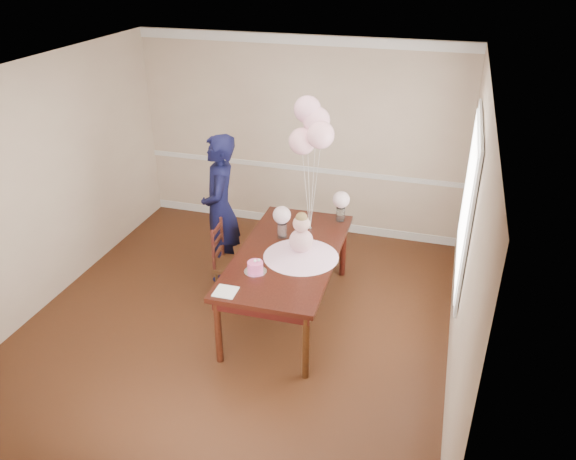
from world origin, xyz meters
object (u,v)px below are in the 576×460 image
at_px(birthday_cake, 255,267).
at_px(woman, 220,209).
at_px(dining_chair_seat, 234,265).
at_px(dining_table_top, 288,254).

relative_size(birthday_cake, woman, 0.09).
height_order(birthday_cake, dining_chair_seat, birthday_cake).
height_order(dining_table_top, dining_chair_seat, dining_table_top).
height_order(dining_chair_seat, woman, woman).
relative_size(dining_chair_seat, woman, 0.22).
bearing_deg(birthday_cake, woman, 127.93).
bearing_deg(dining_chair_seat, woman, 122.87).
height_order(dining_table_top, birthday_cake, birthday_cake).
distance_m(birthday_cake, dining_chair_seat, 0.93).
height_order(dining_table_top, woman, woman).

